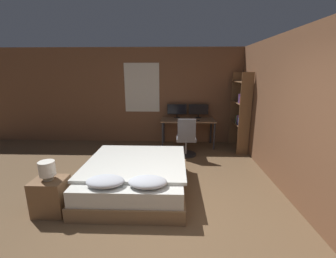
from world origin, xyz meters
name	(u,v)px	position (x,y,z in m)	size (l,w,h in m)	color
ground_plane	(165,235)	(0.00, 0.00, 0.00)	(20.00, 20.00, 0.00)	brown
wall_back	(171,96)	(-0.01, 4.05, 1.35)	(12.00, 0.08, 2.70)	brown
wall_side_right	(283,112)	(2.02, 1.50, 1.35)	(0.06, 12.00, 2.70)	brown
bed	(136,176)	(-0.57, 1.13, 0.26)	(1.72, 1.93, 0.59)	#846647
nightstand	(51,196)	(-1.70, 0.44, 0.27)	(0.46, 0.39, 0.53)	brown
bedside_lamp	(47,169)	(-1.70, 0.44, 0.70)	(0.22, 0.22, 0.28)	gray
desk	(188,123)	(0.47, 3.64, 0.67)	(1.48, 0.68, 0.76)	#846042
monitor_left	(177,110)	(0.16, 3.88, 0.99)	(0.55, 0.16, 0.39)	black
monitor_right	(199,110)	(0.78, 3.88, 0.99)	(0.55, 0.16, 0.39)	black
keyboard	(189,121)	(0.47, 3.41, 0.77)	(0.35, 0.13, 0.02)	black
computer_mouse	(198,121)	(0.73, 3.41, 0.78)	(0.07, 0.05, 0.04)	black
office_chair	(186,141)	(0.39, 2.84, 0.39)	(0.52, 0.52, 0.97)	black
bookshelf	(241,109)	(1.82, 3.36, 1.09)	(0.29, 0.92, 2.03)	brown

